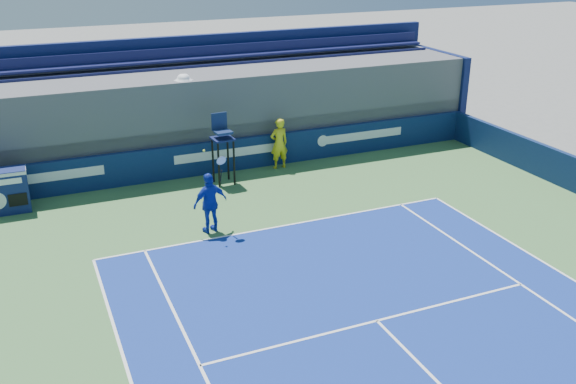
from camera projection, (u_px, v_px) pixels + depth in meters
name	position (u px, v px, depth m)	size (l,w,h in m)	color
ball_person	(279.00, 143.00, 23.50)	(0.69, 0.45, 1.89)	yellow
back_hoarding	(228.00, 156.00, 23.32)	(20.40, 0.21, 1.20)	#0D1D49
match_clock	(6.00, 190.00, 19.82)	(1.32, 0.74, 1.40)	#101C53
umpire_chair	(222.00, 141.00, 21.84)	(0.74, 0.74, 2.48)	black
tennis_player	(210.00, 203.00, 18.42)	(1.13, 0.65, 2.57)	#152FAD
stadium_seating	(210.00, 109.00, 24.61)	(21.00, 4.05, 4.40)	#505055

